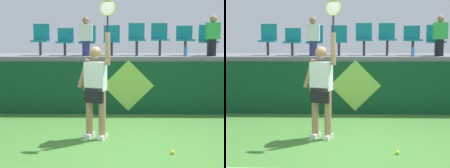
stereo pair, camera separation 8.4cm
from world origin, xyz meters
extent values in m
plane|color=#3D752D|center=(0.00, 0.00, 0.00)|extent=(40.00, 40.00, 0.00)
cube|color=#0F4223|center=(0.00, 2.84, 0.66)|extent=(12.81, 0.20, 1.31)
cube|color=slate|center=(0.00, 4.10, 1.37)|extent=(12.81, 2.62, 0.12)
cube|color=white|center=(-0.72, 0.69, 0.04)|extent=(0.20, 0.29, 0.08)
cube|color=white|center=(-0.48, 0.61, 0.04)|extent=(0.20, 0.29, 0.08)
cylinder|color=#A87A56|center=(-0.72, 0.69, 0.45)|extent=(0.13, 0.13, 0.91)
cylinder|color=#A87A56|center=(-0.48, 0.61, 0.45)|extent=(0.13, 0.13, 0.91)
cube|color=black|center=(-0.60, 0.65, 0.83)|extent=(0.41, 0.33, 0.28)
cube|color=white|center=(-0.60, 0.65, 1.17)|extent=(0.43, 0.33, 0.53)
sphere|color=#A87A56|center=(-0.60, 0.65, 1.61)|extent=(0.22, 0.22, 0.22)
cylinder|color=#A87A56|center=(-0.82, 0.73, 1.22)|extent=(0.27, 0.17, 0.55)
cylinder|color=#A87A56|center=(-0.37, 0.57, 1.68)|extent=(0.09, 0.09, 0.58)
cylinder|color=black|center=(-0.37, 0.57, 2.12)|extent=(0.03, 0.03, 0.30)
torus|color=gold|center=(-0.37, 0.57, 2.40)|extent=(0.27, 0.12, 0.28)
ellipsoid|color=silver|center=(-0.37, 0.57, 2.40)|extent=(0.23, 0.10, 0.24)
sphere|color=#D1E533|center=(0.69, -0.23, 0.03)|extent=(0.07, 0.07, 0.07)
cylinder|color=#338CE5|center=(1.55, 3.04, 1.55)|extent=(0.07, 0.07, 0.23)
cylinder|color=#38383D|center=(-2.28, 3.63, 1.61)|extent=(0.07, 0.07, 0.36)
cube|color=#147F89|center=(-2.28, 3.63, 1.82)|extent=(0.44, 0.42, 0.05)
cube|color=#147F89|center=(-2.28, 3.82, 2.07)|extent=(0.44, 0.04, 0.45)
cylinder|color=#38383D|center=(-1.61, 3.63, 1.60)|extent=(0.07, 0.07, 0.33)
cube|color=#147F89|center=(-1.61, 3.63, 1.78)|extent=(0.44, 0.42, 0.05)
cube|color=#147F89|center=(-1.61, 3.82, 1.99)|extent=(0.44, 0.04, 0.37)
cylinder|color=#38383D|center=(-1.01, 3.63, 1.59)|extent=(0.07, 0.07, 0.32)
cube|color=#147F89|center=(-1.01, 3.63, 1.78)|extent=(0.44, 0.42, 0.05)
cube|color=#147F89|center=(-1.01, 3.82, 2.03)|extent=(0.44, 0.04, 0.44)
cylinder|color=#38383D|center=(-0.34, 3.63, 1.60)|extent=(0.07, 0.07, 0.34)
cube|color=#147F89|center=(-0.34, 3.63, 1.80)|extent=(0.44, 0.42, 0.05)
cube|color=#147F89|center=(-0.34, 3.82, 2.04)|extent=(0.44, 0.04, 0.42)
cylinder|color=#38383D|center=(0.34, 3.63, 1.62)|extent=(0.07, 0.07, 0.38)
cube|color=#147F89|center=(0.34, 3.63, 1.84)|extent=(0.44, 0.42, 0.05)
cube|color=#147F89|center=(0.34, 3.82, 2.09)|extent=(0.44, 0.04, 0.44)
cylinder|color=#38383D|center=(0.96, 3.63, 1.63)|extent=(0.07, 0.07, 0.40)
cube|color=#147F89|center=(0.96, 3.63, 1.85)|extent=(0.44, 0.42, 0.05)
cube|color=#147F89|center=(0.96, 3.82, 2.09)|extent=(0.44, 0.04, 0.43)
cylinder|color=#38383D|center=(1.65, 3.63, 1.62)|extent=(0.07, 0.07, 0.39)
cube|color=#147F89|center=(1.65, 3.63, 1.84)|extent=(0.44, 0.42, 0.05)
cube|color=#147F89|center=(1.65, 3.82, 2.05)|extent=(0.44, 0.04, 0.37)
cylinder|color=#38383D|center=(2.27, 3.63, 1.60)|extent=(0.07, 0.07, 0.34)
cube|color=#147F89|center=(2.27, 3.63, 1.80)|extent=(0.44, 0.42, 0.05)
cube|color=#147F89|center=(2.27, 3.82, 2.04)|extent=(0.44, 0.04, 0.44)
cylinder|color=navy|center=(-1.01, 3.27, 1.63)|extent=(0.20, 0.20, 0.39)
cube|color=white|center=(-1.01, 3.27, 2.04)|extent=(0.34, 0.20, 0.43)
sphere|color=#A87A56|center=(-1.01, 3.27, 2.35)|extent=(0.19, 0.19, 0.19)
cylinder|color=black|center=(2.27, 3.26, 1.65)|extent=(0.20, 0.20, 0.43)
cube|color=green|center=(2.27, 3.26, 2.08)|extent=(0.34, 0.20, 0.43)
sphere|color=#A87A56|center=(2.27, 3.26, 2.38)|extent=(0.18, 0.18, 0.18)
cube|color=#0F4223|center=(0.08, 2.74, 0.00)|extent=(0.90, 0.01, 0.00)
plane|color=#8CC64C|center=(0.08, 2.73, 0.72)|extent=(1.27, 0.00, 1.27)
camera|label=1|loc=(-0.22, -5.44, 1.81)|focal=53.41mm
camera|label=2|loc=(-0.13, -5.43, 1.81)|focal=53.41mm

